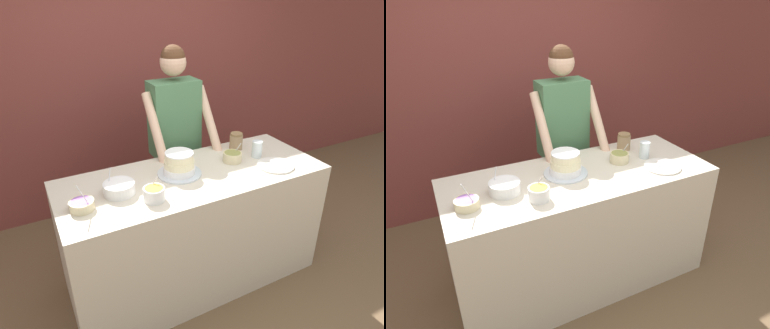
% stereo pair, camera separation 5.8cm
% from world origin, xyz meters
% --- Properties ---
extents(ground_plane, '(14.00, 14.00, 0.00)m').
position_xyz_m(ground_plane, '(0.00, 0.00, 0.00)').
color(ground_plane, brown).
extents(wall_back, '(10.00, 0.05, 2.60)m').
position_xyz_m(wall_back, '(0.00, 1.80, 1.30)').
color(wall_back, brown).
rests_on(wall_back, ground_plane).
extents(counter, '(1.90, 0.75, 0.95)m').
position_xyz_m(counter, '(0.00, 0.37, 0.47)').
color(counter, beige).
rests_on(counter, ground_plane).
extents(person_baker, '(0.55, 0.48, 1.74)m').
position_xyz_m(person_baker, '(0.14, 0.97, 1.05)').
color(person_baker, '#2D2D38').
rests_on(person_baker, ground_plane).
extents(cake, '(0.31, 0.31, 0.17)m').
position_xyz_m(cake, '(-0.09, 0.42, 1.02)').
color(cake, silver).
rests_on(cake, counter).
extents(frosting_bowl_orange, '(0.13, 0.13, 0.13)m').
position_xyz_m(frosting_bowl_orange, '(-0.38, 0.19, 0.99)').
color(frosting_bowl_orange, white).
rests_on(frosting_bowl_orange, counter).
extents(frosting_bowl_olive, '(0.14, 0.14, 0.14)m').
position_xyz_m(frosting_bowl_olive, '(0.35, 0.42, 0.98)').
color(frosting_bowl_olive, beige).
rests_on(frosting_bowl_olive, counter).
extents(frosting_bowl_purple, '(0.15, 0.15, 0.20)m').
position_xyz_m(frosting_bowl_purple, '(-0.79, 0.29, 0.98)').
color(frosting_bowl_purple, beige).
rests_on(frosting_bowl_purple, counter).
extents(frosting_bowl_white, '(0.20, 0.20, 0.16)m').
position_xyz_m(frosting_bowl_white, '(-0.54, 0.36, 0.99)').
color(frosting_bowl_white, white).
rests_on(frosting_bowl_white, counter).
extents(drinking_glass, '(0.08, 0.08, 0.13)m').
position_xyz_m(drinking_glass, '(0.57, 0.40, 1.01)').
color(drinking_glass, silver).
rests_on(drinking_glass, counter).
extents(ceramic_plate, '(0.27, 0.27, 0.01)m').
position_xyz_m(ceramic_plate, '(0.59, 0.20, 0.95)').
color(ceramic_plate, white).
rests_on(ceramic_plate, counter).
extents(stoneware_jar, '(0.11, 0.11, 0.14)m').
position_xyz_m(stoneware_jar, '(0.51, 0.60, 1.01)').
color(stoneware_jar, '#9E7F5B').
rests_on(stoneware_jar, counter).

